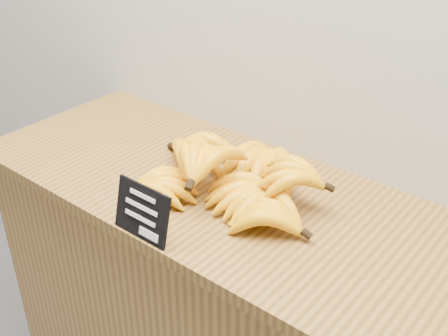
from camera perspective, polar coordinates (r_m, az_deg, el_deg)
counter_top at (r=1.32m, az=1.37°, el=-3.10°), size 1.38×0.54×0.03m
chalkboard_sign at (r=1.16m, az=-8.36°, el=-4.45°), size 0.14×0.03×0.11m
banana_pile at (r=1.29m, az=0.85°, el=-0.65°), size 0.50×0.38×0.12m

